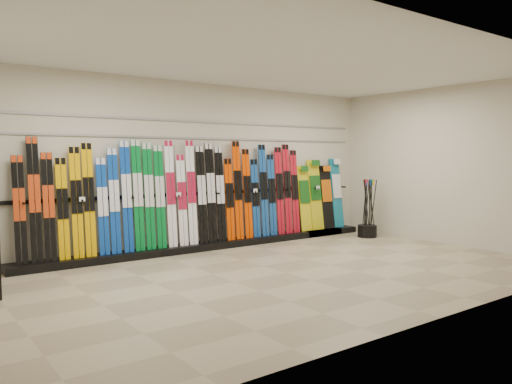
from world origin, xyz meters
TOP-DOWN VIEW (x-y plane):
  - floor at (0.00, 0.00)m, footprint 8.00×8.00m
  - back_wall at (0.00, 2.50)m, footprint 8.00×0.00m
  - right_wall at (4.00, 0.00)m, footprint 0.00×5.00m
  - ceiling at (0.00, 0.00)m, footprint 8.00×8.00m
  - ski_rack_base at (0.22, 2.28)m, footprint 8.00×0.40m
  - skis at (-0.44, 2.31)m, footprint 5.38×0.18m
  - snowboards at (2.93, 2.35)m, footprint 1.24×0.23m
  - pole_bin at (3.42, 1.47)m, footprint 0.39×0.39m
  - ski_poles at (3.45, 1.48)m, footprint 0.28×0.35m
  - slatwall_rail_0 at (0.00, 2.48)m, footprint 7.60×0.02m
  - slatwall_rail_1 at (0.00, 2.48)m, footprint 7.60×0.02m

SIDE VIEW (x-z plane):
  - floor at x=0.00m, z-range 0.00..0.00m
  - ski_rack_base at x=0.22m, z-range 0.00..0.12m
  - pole_bin at x=3.42m, z-range 0.00..0.25m
  - ski_poles at x=3.45m, z-range 0.02..1.20m
  - snowboards at x=2.93m, z-range 0.08..1.59m
  - skis at x=-0.44m, z-range 0.05..1.89m
  - back_wall at x=0.00m, z-range -2.50..5.50m
  - right_wall at x=4.00m, z-range -1.00..4.00m
  - slatwall_rail_0 at x=0.00m, z-range 1.98..2.02m
  - slatwall_rail_1 at x=0.00m, z-range 2.28..2.31m
  - ceiling at x=0.00m, z-range 3.00..3.00m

